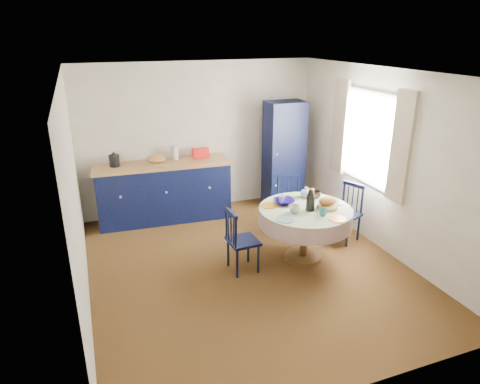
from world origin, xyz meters
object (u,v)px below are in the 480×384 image
object	(u,v)px
mug_d	(281,199)
chair_far	(289,204)
mug_a	(295,209)
pantry_cabinet	(284,155)
chair_left	(240,240)
cobalt_bowl	(284,201)
mug_b	(323,213)
mug_c	(316,195)
chair_right	(347,212)
dining_table	(306,217)
kitchen_counter	(164,190)

from	to	relation	value
mug_d	chair_far	bearing A→B (deg)	54.06
chair_far	mug_a	distance (m)	1.11
pantry_cabinet	chair_left	size ratio (longest dim) A/B	2.14
pantry_cabinet	cobalt_bowl	size ratio (longest dim) A/B	6.79
chair_left	mug_b	bearing A→B (deg)	-109.98
pantry_cabinet	cobalt_bowl	xyz separation A→B (m)	(-0.80, -1.64, -0.14)
chair_left	chair_far	size ratio (longest dim) A/B	1.00
mug_a	mug_c	size ratio (longest dim) A/B	1.05
mug_c	cobalt_bowl	bearing A→B (deg)	-176.99
mug_a	mug_c	distance (m)	0.63
chair_far	chair_right	distance (m)	0.88
dining_table	mug_b	xyz separation A→B (m)	(0.08, -0.30, 0.17)
chair_far	mug_b	distance (m)	1.24
pantry_cabinet	mug_d	xyz separation A→B (m)	(-0.81, -1.58, -0.13)
dining_table	mug_a	world-z (taller)	dining_table
chair_right	mug_a	distance (m)	1.18
mug_a	cobalt_bowl	xyz separation A→B (m)	(0.00, 0.32, -0.02)
chair_right	cobalt_bowl	bearing A→B (deg)	-110.49
chair_left	pantry_cabinet	bearing A→B (deg)	-41.68
mug_a	mug_b	size ratio (longest dim) A/B	1.31
chair_left	mug_a	distance (m)	0.81
pantry_cabinet	mug_d	distance (m)	1.78
mug_b	mug_c	world-z (taller)	mug_c
mug_c	mug_d	size ratio (longest dim) A/B	1.15
kitchen_counter	mug_a	distance (m)	2.47
mug_b	mug_d	world-z (taller)	mug_d
chair_far	dining_table	bearing A→B (deg)	-85.66
chair_right	mug_d	size ratio (longest dim) A/B	7.79
dining_table	mug_a	bearing A→B (deg)	-160.39
chair_left	kitchen_counter	bearing A→B (deg)	13.75
dining_table	chair_left	bearing A→B (deg)	179.15
kitchen_counter	dining_table	distance (m)	2.51
chair_left	mug_b	size ratio (longest dim) A/B	8.43
dining_table	cobalt_bowl	bearing A→B (deg)	129.41
mug_a	mug_c	bearing A→B (deg)	34.04
kitchen_counter	mug_b	world-z (taller)	kitchen_counter
chair_left	chair_far	xyz separation A→B (m)	(1.13, 0.87, 0.00)
kitchen_counter	chair_left	size ratio (longest dim) A/B	2.55
mug_a	chair_left	bearing A→B (deg)	172.97
kitchen_counter	chair_left	world-z (taller)	kitchen_counter
chair_right	mug_c	size ratio (longest dim) A/B	6.76
chair_left	mug_c	distance (m)	1.31
mug_d	pantry_cabinet	bearing A→B (deg)	62.94
mug_d	cobalt_bowl	size ratio (longest dim) A/B	0.41
dining_table	kitchen_counter	bearing A→B (deg)	127.06
pantry_cabinet	dining_table	size ratio (longest dim) A/B	1.50
kitchen_counter	mug_a	world-z (taller)	kitchen_counter
pantry_cabinet	mug_a	bearing A→B (deg)	-111.55
dining_table	chair_far	distance (m)	0.93
kitchen_counter	cobalt_bowl	bearing A→B (deg)	-49.76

